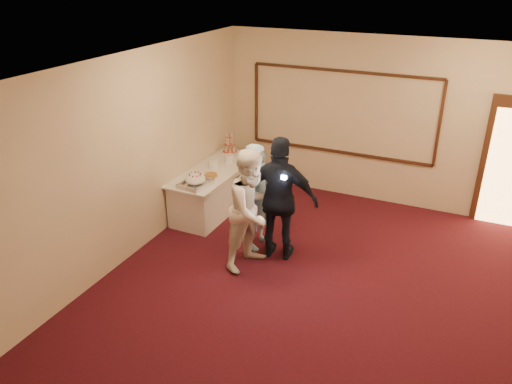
# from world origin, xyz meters

# --- Properties ---
(floor) EXTENTS (7.00, 7.00, 0.00)m
(floor) POSITION_xyz_m (0.00, 0.00, 0.00)
(floor) COLOR black
(floor) RESTS_ON ground
(room_walls) EXTENTS (6.04, 7.04, 3.02)m
(room_walls) POSITION_xyz_m (0.00, 0.00, 2.03)
(room_walls) COLOR beige
(room_walls) RESTS_ON floor
(wall_molding) EXTENTS (3.45, 0.04, 1.55)m
(wall_molding) POSITION_xyz_m (-0.80, 3.47, 1.60)
(wall_molding) COLOR #32210F
(wall_molding) RESTS_ON room_walls
(buffet_table) EXTENTS (0.84, 2.12, 0.77)m
(buffet_table) POSITION_xyz_m (-2.59, 1.92, 0.39)
(buffet_table) COLOR white
(buffet_table) RESTS_ON floor
(pavlova_tray) EXTENTS (0.45, 0.61, 0.21)m
(pavlova_tray) POSITION_xyz_m (-2.52, 1.14, 0.86)
(pavlova_tray) COLOR #B7BABE
(pavlova_tray) RESTS_ON buffet_table
(cupcake_stand) EXTENTS (0.27, 0.27, 0.40)m
(cupcake_stand) POSITION_xyz_m (-2.76, 2.82, 0.91)
(cupcake_stand) COLOR #C94B43
(cupcake_stand) RESTS_ON buffet_table
(plate_stack_a) EXTENTS (0.18, 0.18, 0.15)m
(plate_stack_a) POSITION_xyz_m (-2.63, 1.94, 0.85)
(plate_stack_a) COLOR white
(plate_stack_a) RESTS_ON buffet_table
(plate_stack_b) EXTENTS (0.18, 0.18, 0.15)m
(plate_stack_b) POSITION_xyz_m (-2.51, 2.30, 0.84)
(plate_stack_b) COLOR white
(plate_stack_b) RESTS_ON buffet_table
(tart) EXTENTS (0.25, 0.25, 0.05)m
(tart) POSITION_xyz_m (-2.48, 1.58, 0.79)
(tart) COLOR white
(tart) RESTS_ON buffet_table
(man) EXTENTS (0.46, 0.65, 1.68)m
(man) POSITION_xyz_m (-1.36, 1.06, 0.84)
(man) COLOR #9CD0FB
(man) RESTS_ON floor
(woman) EXTENTS (0.91, 1.04, 1.80)m
(woman) POSITION_xyz_m (-1.21, 0.53, 0.90)
(woman) COLOR white
(woman) RESTS_ON floor
(guest) EXTENTS (1.17, 0.61, 1.90)m
(guest) POSITION_xyz_m (-0.94, 0.90, 0.95)
(guest) COLOR black
(guest) RESTS_ON floor
(camera_flash) EXTENTS (0.07, 0.05, 0.05)m
(camera_flash) POSITION_xyz_m (-0.82, 0.71, 1.39)
(camera_flash) COLOR white
(camera_flash) RESTS_ON guest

